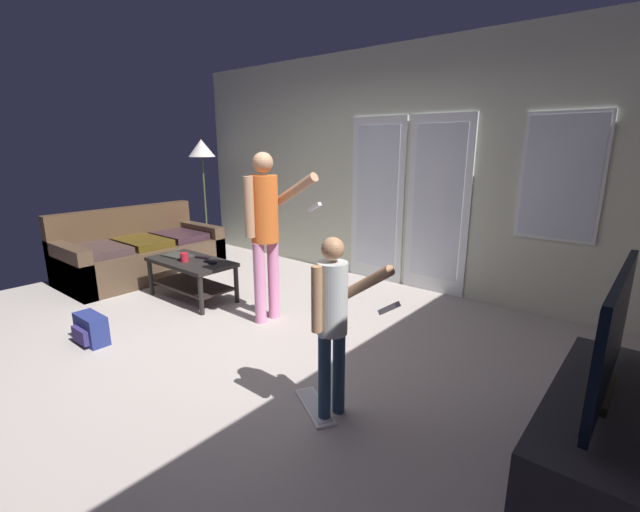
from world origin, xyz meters
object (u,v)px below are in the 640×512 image
Objects in this scene: person_adult at (266,223)px; dvd_remote_slim at (210,262)px; coffee_table at (192,271)px; backpack at (91,329)px; flat_screen_tv at (612,336)px; cup_near_edge at (184,257)px; tv_stand at (593,440)px; loose_keyboard at (315,407)px; laptop_closed at (177,255)px; tv_remote_black at (203,258)px; leather_couch at (141,254)px; person_child at (334,313)px; floor_lamp at (202,153)px.

person_adult is 9.41× the size of dvd_remote_slim.
backpack is at bearing -77.20° from coffee_table.
cup_near_edge is at bearing 176.50° from flat_screen_tv.
flat_screen_tv is 3.17× the size of backpack.
tv_stand reaches higher than loose_keyboard.
tv_remote_black is (0.30, 0.12, 0.00)m from laptop_closed.
person_adult reaches higher than loose_keyboard.
loose_keyboard is 2.62× the size of tv_remote_black.
person_adult reaches higher than cup_near_edge.
coffee_table is (1.26, -0.09, 0.03)m from leather_couch.
floor_lamp is at bearing 153.20° from person_child.
loose_keyboard is 1.45× the size of laptop_closed.
cup_near_edge is at bearing 164.94° from loose_keyboard.
leather_couch is at bearing 175.56° from flat_screen_tv.
person_child is 12.07× the size of cup_near_edge.
floor_lamp is 3.90× the size of loose_keyboard.
coffee_table is 3.89m from flat_screen_tv.
backpack is (1.88, -2.59, -1.41)m from floor_lamp.
laptop_closed reaches higher than loose_keyboard.
tv_stand is 2.88m from person_adult.
flat_screen_tv is at bearing -3.50° from cup_near_edge.
flat_screen_tv is at bearing 16.63° from person_child.
tv_stand is at bearing 15.30° from loose_keyboard.
cup_near_edge is (-0.00, -0.08, 0.17)m from coffee_table.
leather_couch is at bearing 170.46° from laptop_closed.
coffee_table is at bearing -40.63° from floor_lamp.
cup_near_edge is (-3.85, 0.24, -0.31)m from flat_screen_tv.
coffee_table is at bearing 164.33° from person_child.
flat_screen_tv is at bearing -8.69° from person_adult.
backpack reaches higher than loose_keyboard.
coffee_table is at bearing -164.70° from dvd_remote_slim.
dvd_remote_slim is at bearing 159.87° from loose_keyboard.
leather_couch is at bearing 167.57° from loose_keyboard.
flat_screen_tv reaches higher than dvd_remote_slim.
floor_lamp is at bearing 139.37° from coffee_table.
cup_near_edge is at bearing 103.75° from backpack.
dvd_remote_slim is (-3.58, 0.37, -0.35)m from flat_screen_tv.
person_adult is 1.20m from cup_near_edge.
backpack is at bearing -40.24° from leather_couch.
dvd_remote_slim is (-2.25, 0.76, -0.24)m from person_child.
coffee_table is at bearing 102.80° from backpack.
person_adult reaches higher than leather_couch.
floor_lamp is at bearing 129.67° from laptop_closed.
backpack is 1.40m from tv_remote_black.
person_adult is at bearing 147.31° from loose_keyboard.
tv_remote_black is (-2.33, 0.84, 0.44)m from loose_keyboard.
tv_remote_black is at bearing 1.68° from leather_couch.
loose_keyboard is at bearing -15.06° from cup_near_edge.
backpack is 1.23m from cup_near_edge.
cup_near_edge reaches higher than backpack.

